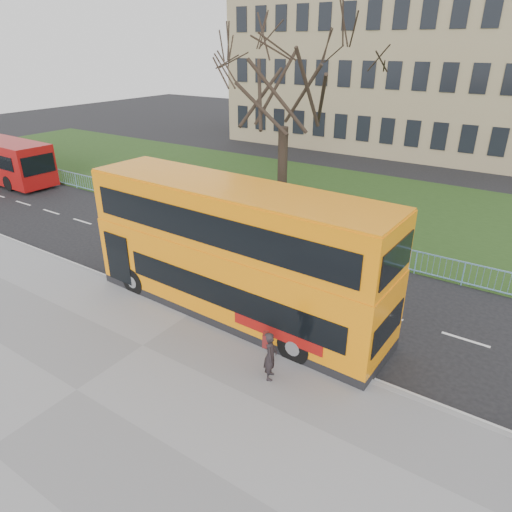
{
  "coord_description": "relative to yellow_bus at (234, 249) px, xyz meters",
  "views": [
    {
      "loc": [
        10.25,
        -12.54,
        9.38
      ],
      "look_at": [
        1.18,
        1.0,
        1.78
      ],
      "focal_mm": 32.0,
      "sensor_mm": 36.0,
      "label": 1
    }
  ],
  "objects": [
    {
      "name": "civic_building",
      "position": [
        -6.22,
        35.51,
        4.35
      ],
      "size": [
        30.0,
        15.0,
        14.0
      ],
      "primitive_type": "cube",
      "color": "#897757",
      "rests_on": "ground"
    },
    {
      "name": "ground",
      "position": [
        -1.22,
        0.51,
        -2.65
      ],
      "size": [
        120.0,
        120.0,
        0.0
      ],
      "primitive_type": "plane",
      "color": "black",
      "rests_on": "ground"
    },
    {
      "name": "kerb",
      "position": [
        -1.22,
        -1.04,
        -2.58
      ],
      "size": [
        80.0,
        0.2,
        0.14
      ],
      "primitive_type": "cube",
      "color": "gray",
      "rests_on": "ground"
    },
    {
      "name": "grass_verge",
      "position": [
        -1.22,
        14.81,
        -2.61
      ],
      "size": [
        80.0,
        15.4,
        0.08
      ],
      "primitive_type": "cube",
      "color": "#213C16",
      "rests_on": "ground"
    },
    {
      "name": "pedestrian",
      "position": [
        3.22,
        -2.58,
        -1.73
      ],
      "size": [
        0.6,
        0.69,
        1.6
      ],
      "primitive_type": "imported",
      "rotation": [
        0.0,
        0.0,
        2.02
      ],
      "color": "black",
      "rests_on": "pavement"
    },
    {
      "name": "bare_tree",
      "position": [
        -4.22,
        10.51,
        3.5
      ],
      "size": [
        8.5,
        8.5,
        12.14
      ],
      "primitive_type": null,
      "color": "black",
      "rests_on": "grass_verge"
    },
    {
      "name": "yellow_bus",
      "position": [
        0.0,
        0.0,
        0.0
      ],
      "size": [
        11.88,
        3.2,
        4.94
      ],
      "rotation": [
        0.0,
        0.0,
        -0.03
      ],
      "color": "orange",
      "rests_on": "ground"
    },
    {
      "name": "pavement",
      "position": [
        -1.22,
        -6.24,
        -2.59
      ],
      "size": [
        80.0,
        10.5,
        0.12
      ],
      "primitive_type": "cube",
      "color": "slate",
      "rests_on": "ground"
    },
    {
      "name": "guard_railing",
      "position": [
        -1.22,
        7.11,
        -2.1
      ],
      "size": [
        40.0,
        0.12,
        1.1
      ],
      "primitive_type": null,
      "color": "#7AB1D9",
      "rests_on": "ground"
    }
  ]
}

